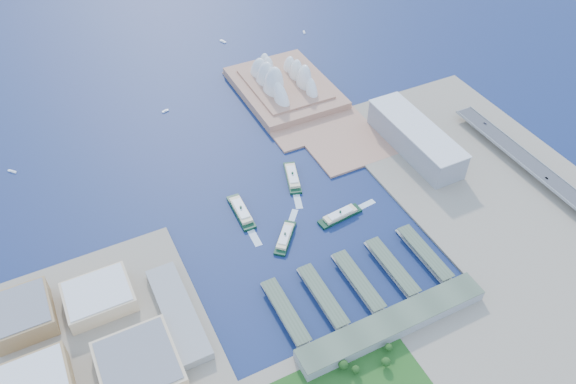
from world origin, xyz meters
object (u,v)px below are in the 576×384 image
opera_house (285,74)px  ferry_a (241,210)px  car_b (547,178)px  toaster_building (415,138)px  ferry_d (340,214)px  ferry_c (285,236)px  car_c (485,123)px  ferry_b (292,176)px

opera_house → ferry_a: 260.77m
opera_house → ferry_a: size_ratio=3.01×
car_b → toaster_building: bearing=127.7°
toaster_building → ferry_a: bearing=-178.8°
opera_house → toaster_building: size_ratio=1.16×
toaster_building → ferry_d: 161.95m
toaster_building → ferry_c: toaster_building is taller
toaster_building → ferry_c: 230.17m
ferry_c → car_b: 328.39m
ferry_a → ferry_c: size_ratio=1.16×
opera_house → car_c: 289.91m
ferry_a → ferry_d: size_ratio=1.09×
ferry_d → car_c: (257.53, 52.54, 10.36)m
ferry_d → car_b: (249.53, -67.81, 10.29)m
car_c → ferry_a: bearing=-0.8°
opera_house → ferry_c: bearing=-116.3°
ferry_c → opera_house: bearing=-75.4°
car_b → ferry_b: bearing=150.5°
ferry_d → car_c: bearing=-84.7°
opera_house → ferry_d: 270.49m
opera_house → car_c: (199.00, -210.18, -16.43)m
ferry_b → car_c: size_ratio=11.59×
toaster_building → car_b: size_ratio=39.18×
car_c → car_b: bearing=86.2°
opera_house → car_b: (191.00, -330.52, -16.50)m
toaster_building → ferry_b: bearing=172.7°
ferry_a → car_b: 371.62m
ferry_a → ferry_d: (100.20, -57.50, -0.45)m
toaster_building → ferry_d: toaster_building is taller
opera_house → ferry_b: bearing=-113.5°
ferry_b → ferry_c: size_ratio=1.11×
opera_house → car_c: opera_house is taller
ferry_b → car_c: car_c is taller
toaster_building → car_c: 109.59m
ferry_a → car_b: size_ratio=15.14×
toaster_building → car_c: (109.00, -10.18, -4.93)m
ferry_b → ferry_d: ferry_b is taller
ferry_d → car_b: bearing=-111.4°
ferry_b → car_c: bearing=11.1°
ferry_d → ferry_b: bearing=6.6°
ferry_c → ferry_b: bearing=-80.7°
ferry_d → car_c: car_c is taller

